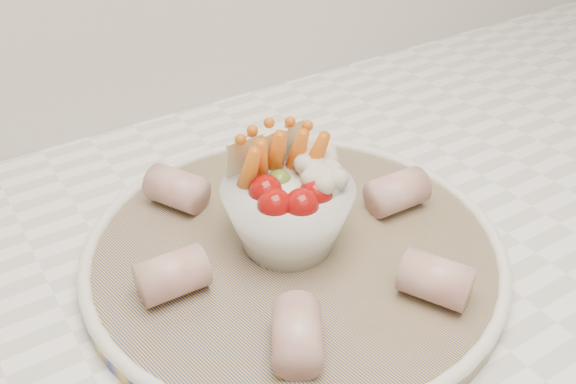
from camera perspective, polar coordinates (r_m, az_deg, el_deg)
serving_platter at (r=0.59m, az=0.55°, el=-5.15°), size 0.45×0.45×0.02m
veggie_bowl at (r=0.57m, az=0.12°, el=-1.05°), size 0.12×0.12×0.11m
cured_meat_rolls at (r=0.58m, az=0.57°, el=-3.40°), size 0.29×0.30×0.04m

